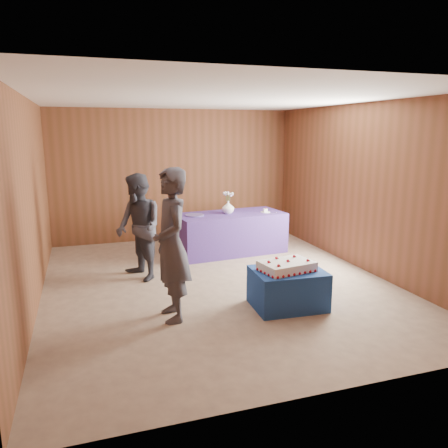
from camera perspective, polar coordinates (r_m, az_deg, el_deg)
name	(u,v)px	position (r m, az deg, el deg)	size (l,w,h in m)	color
ground	(218,283)	(6.66, -0.85, -7.73)	(6.00, 6.00, 0.00)	gray
room_shell	(217,163)	(6.28, -0.90, 7.94)	(5.04, 6.04, 2.72)	brown
cake_table	(288,288)	(5.79, 8.31, -8.32)	(0.90, 0.70, 0.50)	navy
serving_table	(230,233)	(8.21, 0.81, -1.18)	(2.00, 0.90, 0.75)	#4D338D
sheet_cake	(287,266)	(5.67, 8.18, -5.45)	(0.76, 0.58, 0.16)	white
vase	(228,207)	(8.12, 0.54, 2.21)	(0.22, 0.22, 0.23)	white
flower_spray	(228,194)	(8.08, 0.54, 3.94)	(0.21, 0.20, 0.16)	#2A5B24
platter	(195,215)	(7.93, -3.85, 1.16)	(0.34, 0.34, 0.02)	#53458A
plate	(265,212)	(8.28, 5.42, 1.57)	(0.18, 0.18, 0.01)	white
cake_slice	(265,210)	(8.27, 5.43, 1.82)	(0.07, 0.06, 0.08)	white
knife	(272,213)	(8.20, 6.24, 1.43)	(0.26, 0.02, 0.00)	#BCBBC0
guest_left	(171,245)	(5.23, -6.88, -2.78)	(0.67, 0.44, 1.85)	#393842
guest_right	(139,227)	(6.76, -11.06, -0.43)	(0.80, 0.62, 1.64)	#32323C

